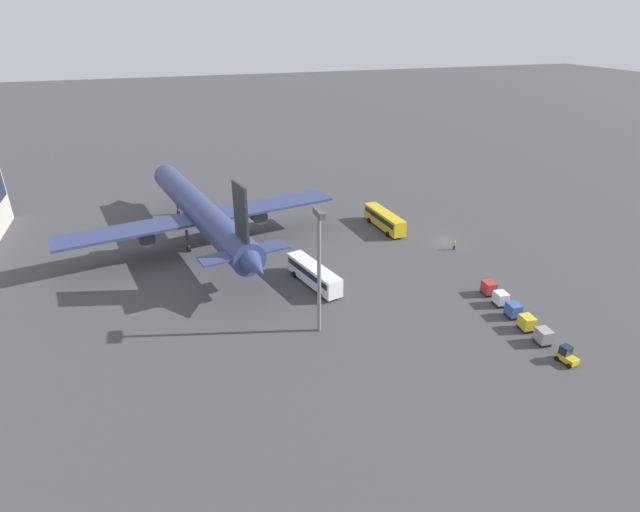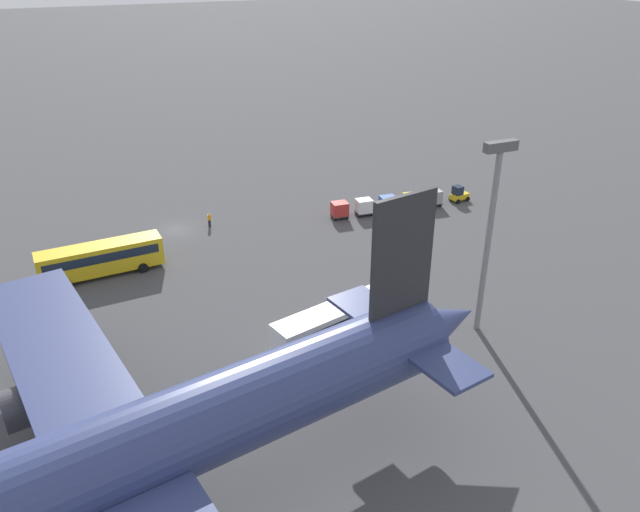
% 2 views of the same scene
% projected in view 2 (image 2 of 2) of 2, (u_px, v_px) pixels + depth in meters
% --- Properties ---
extents(ground_plane, '(600.00, 600.00, 0.00)m').
position_uv_depth(ground_plane, '(176.00, 230.00, 73.16)').
color(ground_plane, '#424244').
extents(airplane, '(55.66, 48.58, 16.99)m').
position_uv_depth(airplane, '(83.00, 475.00, 31.28)').
color(airplane, navy).
rests_on(airplane, ground).
extents(shuttle_bus_near, '(12.26, 3.57, 3.34)m').
position_uv_depth(shuttle_bus_near, '(101.00, 257.00, 62.47)').
color(shuttle_bus_near, gold).
rests_on(shuttle_bus_near, ground).
extents(shuttle_bus_far, '(12.35, 5.43, 3.27)m').
position_uv_depth(shuttle_bus_far, '(338.00, 320.00, 52.17)').
color(shuttle_bus_far, white).
rests_on(shuttle_bus_far, ground).
extents(baggage_tug, '(2.59, 1.99, 2.10)m').
position_uv_depth(baggage_tug, '(459.00, 194.00, 80.90)').
color(baggage_tug, gold).
rests_on(baggage_tug, ground).
extents(worker_person, '(0.38, 0.38, 1.74)m').
position_uv_depth(worker_person, '(209.00, 220.00, 73.69)').
color(worker_person, '#1E1E2D').
rests_on(worker_person, ground).
extents(cargo_cart_grey, '(2.12, 1.83, 2.06)m').
position_uv_depth(cargo_cart_grey, '(433.00, 197.00, 79.36)').
color(cargo_cart_grey, '#38383D').
rests_on(cargo_cart_grey, ground).
extents(cargo_cart_yellow, '(2.12, 1.83, 2.06)m').
position_uv_depth(cargo_cart_yellow, '(411.00, 200.00, 78.30)').
color(cargo_cart_yellow, '#38383D').
rests_on(cargo_cart_yellow, ground).
extents(cargo_cart_blue, '(2.12, 1.83, 2.06)m').
position_uv_depth(cargo_cart_blue, '(388.00, 203.00, 77.49)').
color(cargo_cart_blue, '#38383D').
rests_on(cargo_cart_blue, ground).
extents(cargo_cart_white, '(2.12, 1.83, 2.06)m').
position_uv_depth(cargo_cart_white, '(364.00, 206.00, 76.63)').
color(cargo_cart_white, '#38383D').
rests_on(cargo_cart_white, ground).
extents(cargo_cart_red, '(2.12, 1.83, 2.06)m').
position_uv_depth(cargo_cart_red, '(340.00, 209.00, 75.74)').
color(cargo_cart_red, '#38383D').
rests_on(cargo_cart_red, ground).
extents(light_pole, '(2.80, 0.70, 16.82)m').
position_uv_depth(light_pole, '(491.00, 219.00, 49.99)').
color(light_pole, slate).
rests_on(light_pole, ground).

